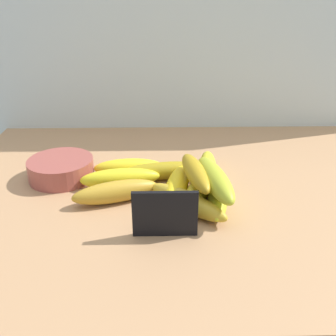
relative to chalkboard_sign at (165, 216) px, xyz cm
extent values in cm
cube|color=tan|center=(8.28, 16.75, -5.36)|extent=(110.00, 76.00, 3.00)
cube|color=silver|center=(8.28, 55.75, 28.14)|extent=(130.00, 2.00, 70.00)
cube|color=black|center=(0.00, -0.07, 0.34)|extent=(11.00, 0.80, 8.40)
cube|color=#8D5F45|center=(0.00, 0.73, -3.56)|extent=(9.90, 1.20, 0.60)
cylinder|color=#9B4941|center=(-22.58, 21.77, -1.61)|extent=(14.19, 14.19, 4.50)
ellipsoid|color=#AD921B|center=(1.19, 20.98, -1.87)|extent=(20.82, 5.69, 3.97)
ellipsoid|color=yellow|center=(6.85, 11.81, -1.78)|extent=(11.19, 19.87, 4.15)
ellipsoid|color=yellow|center=(-7.77, 22.61, -1.83)|extent=(15.71, 5.03, 4.06)
ellipsoid|color=gold|center=(10.24, 9.45, -1.99)|extent=(5.92, 16.73, 3.74)
ellipsoid|color=gold|center=(4.15, 7.61, -1.85)|extent=(16.10, 15.51, 4.01)
ellipsoid|color=yellow|center=(2.64, 13.68, -1.70)|extent=(7.84, 17.64, 4.31)
ellipsoid|color=gold|center=(-9.54, 11.36, -1.71)|extent=(17.57, 9.38, 4.30)
ellipsoid|color=yellow|center=(9.92, 22.82, -1.99)|extent=(5.25, 16.18, 3.74)
ellipsoid|color=yellow|center=(-9.18, 17.27, -1.75)|extent=(17.10, 6.24, 4.21)
ellipsoid|color=#B28D1B|center=(6.07, 11.74, 2.16)|extent=(6.61, 16.55, 3.75)
ellipsoid|color=#ABB42A|center=(9.46, 9.06, 2.06)|extent=(7.56, 18.58, 4.35)
camera|label=1|loc=(-0.58, -53.81, 34.71)|focal=40.63mm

